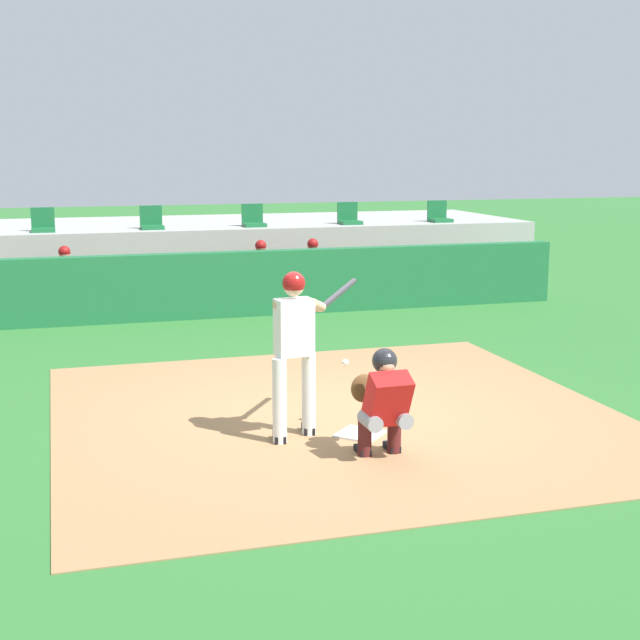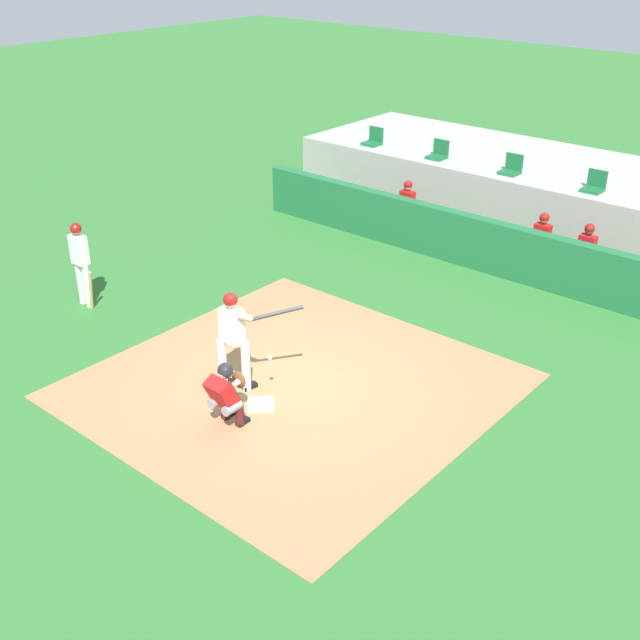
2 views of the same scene
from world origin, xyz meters
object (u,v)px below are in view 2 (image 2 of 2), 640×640
(dugout_player_0, at_px, (404,206))
(dugout_player_1, at_px, (539,241))
(stadium_seat_0, at_px, (374,140))
(batter_at_plate, at_px, (234,335))
(stadium_seat_2, at_px, (511,168))
(dugout_player_2, at_px, (584,252))
(stadium_seat_3, at_px, (594,185))
(stadium_seat_1, at_px, (438,153))
(on_deck_batter, at_px, (80,259))
(catcher_crouched, at_px, (227,392))
(home_plate, at_px, (261,404))

(dugout_player_0, distance_m, dugout_player_1, 3.69)
(dugout_player_1, bearing_deg, stadium_seat_0, 161.89)
(batter_at_plate, relative_size, dugout_player_0, 1.39)
(dugout_player_1, height_order, stadium_seat_0, stadium_seat_0)
(stadium_seat_2, bearing_deg, stadium_seat_0, 180.00)
(dugout_player_2, distance_m, stadium_seat_3, 2.34)
(stadium_seat_1, distance_m, stadium_seat_3, 4.33)
(batter_at_plate, distance_m, stadium_seat_3, 10.23)
(dugout_player_2, bearing_deg, stadium_seat_1, 158.29)
(dugout_player_2, height_order, stadium_seat_2, stadium_seat_2)
(dugout_player_0, xyz_separation_m, stadium_seat_1, (-0.37, 2.03, 0.86))
(on_deck_batter, distance_m, stadium_seat_2, 10.72)
(catcher_crouched, distance_m, dugout_player_1, 8.90)
(stadium_seat_3, bearing_deg, on_deck_batter, -123.48)
(dugout_player_0, bearing_deg, stadium_seat_3, 27.15)
(catcher_crouched, height_order, dugout_player_2, dugout_player_2)
(catcher_crouched, distance_m, stadium_seat_2, 10.99)
(dugout_player_1, bearing_deg, dugout_player_0, 180.00)
(home_plate, distance_m, batter_at_plate, 1.22)
(catcher_crouched, height_order, stadium_seat_1, stadium_seat_1)
(catcher_crouched, xyz_separation_m, on_deck_batter, (-5.39, 1.10, 0.41))
(batter_at_plate, distance_m, on_deck_batter, 4.73)
(home_plate, distance_m, on_deck_batter, 5.50)
(catcher_crouched, bearing_deg, dugout_player_2, 78.09)
(on_deck_batter, distance_m, dugout_player_2, 10.64)
(dugout_player_2, relative_size, stadium_seat_2, 2.71)
(home_plate, bearing_deg, dugout_player_1, 84.36)
(stadium_seat_1, bearing_deg, catcher_crouched, -73.45)
(batter_at_plate, height_order, dugout_player_2, batter_at_plate)
(catcher_crouched, bearing_deg, on_deck_batter, 168.46)
(dugout_player_0, bearing_deg, stadium_seat_2, 48.49)
(catcher_crouched, distance_m, on_deck_batter, 5.52)
(stadium_seat_0, bearing_deg, catcher_crouched, -63.62)
(home_plate, bearing_deg, catcher_crouched, -90.86)
(batter_at_plate, height_order, stadium_seat_1, stadium_seat_1)
(batter_at_plate, height_order, dugout_player_0, batter_at_plate)
(dugout_player_0, xyz_separation_m, stadium_seat_0, (-2.53, 2.03, 0.86))
(stadium_seat_1, bearing_deg, dugout_player_1, -26.65)
(dugout_player_1, bearing_deg, catcher_crouched, -95.25)
(catcher_crouched, height_order, stadium_seat_2, stadium_seat_2)
(on_deck_batter, bearing_deg, batter_at_plate, -3.21)
(on_deck_batter, distance_m, stadium_seat_1, 10.05)
(on_deck_batter, bearing_deg, catcher_crouched, -11.54)
(batter_at_plate, distance_m, dugout_player_2, 8.43)
(catcher_crouched, bearing_deg, batter_at_plate, 128.52)
(batter_at_plate, bearing_deg, dugout_player_0, 105.38)
(stadium_seat_0, xyz_separation_m, stadium_seat_3, (6.50, 0.00, 0.00))
(stadium_seat_0, height_order, stadium_seat_2, same)
(batter_at_plate, distance_m, stadium_seat_0, 11.14)
(dugout_player_1, height_order, stadium_seat_1, stadium_seat_1)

